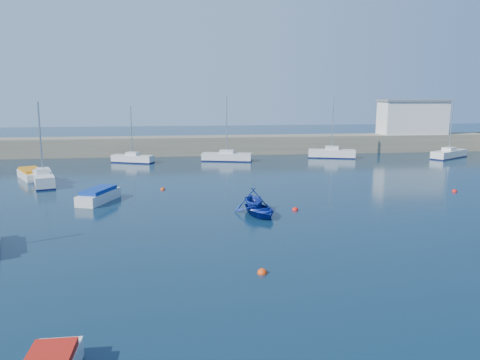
{
  "coord_description": "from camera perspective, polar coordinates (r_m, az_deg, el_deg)",
  "views": [
    {
      "loc": [
        -6.19,
        -22.69,
        8.68
      ],
      "look_at": [
        -1.06,
        15.56,
        1.6
      ],
      "focal_mm": 35.0,
      "sensor_mm": 36.0,
      "label": 1
    }
  ],
  "objects": [
    {
      "name": "dinghy_center",
      "position": [
        34.01,
        2.45,
        -3.72
      ],
      "size": [
        3.41,
        4.23,
        0.78
      ],
      "primitive_type": "imported",
      "rotation": [
        0.0,
        0.0,
        0.21
      ],
      "color": "#162D9B",
      "rests_on": "ground"
    },
    {
      "name": "sailboat_5",
      "position": [
        61.9,
        -12.96,
        2.58
      ],
      "size": [
        5.57,
        3.48,
        7.19
      ],
      "rotation": [
        0.0,
        0.0,
        1.17
      ],
      "color": "silver",
      "rests_on": "ground"
    },
    {
      "name": "sailboat_8",
      "position": [
        71.02,
        24.13,
        2.94
      ],
      "size": [
        6.74,
        5.21,
        8.84
      ],
      "rotation": [
        0.0,
        0.0,
        2.13
      ],
      "color": "silver",
      "rests_on": "ground"
    },
    {
      "name": "ground",
      "position": [
        25.07,
        7.26,
        -9.95
      ],
      "size": [
        220.0,
        220.0,
        0.0
      ],
      "primitive_type": "plane",
      "color": "#0C2437",
      "rests_on": "ground"
    },
    {
      "name": "harbor_office",
      "position": [
        77.72,
        20.28,
        7.12
      ],
      "size": [
        10.0,
        4.0,
        5.0
      ],
      "primitive_type": "cube",
      "color": "silver",
      "rests_on": "back_wall"
    },
    {
      "name": "sailboat_7",
      "position": [
        66.2,
        11.11,
        3.23
      ],
      "size": [
        6.59,
        3.55,
        8.46
      ],
      "rotation": [
        0.0,
        0.0,
        1.27
      ],
      "color": "silver",
      "rests_on": "ground"
    },
    {
      "name": "dinghy_left",
      "position": [
        35.26,
        1.63,
        -2.41
      ],
      "size": [
        2.88,
        3.33,
        1.74
      ],
      "primitive_type": "imported",
      "rotation": [
        0.0,
        0.0,
        -0.01
      ],
      "color": "#162D9B",
      "rests_on": "ground"
    },
    {
      "name": "buoy_1",
      "position": [
        35.87,
        6.75,
        -3.68
      ],
      "size": [
        0.49,
        0.49,
        0.49
      ],
      "primitive_type": "sphere",
      "color": "red",
      "rests_on": "ground"
    },
    {
      "name": "sailboat_3",
      "position": [
        49.14,
        -22.84,
        0.17
      ],
      "size": [
        3.46,
        6.17,
        8.0
      ],
      "rotation": [
        0.0,
        0.0,
        0.32
      ],
      "color": "silver",
      "rests_on": "ground"
    },
    {
      "name": "sailboat_6",
      "position": [
        61.91,
        -1.61,
        2.87
      ],
      "size": [
        6.77,
        3.44,
        8.54
      ],
      "rotation": [
        0.0,
        0.0,
        1.31
      ],
      "color": "silver",
      "rests_on": "ground"
    },
    {
      "name": "motorboat_1",
      "position": [
        40.03,
        -16.85,
        -1.81
      ],
      "size": [
        3.13,
        4.86,
        1.12
      ],
      "rotation": [
        0.0,
        0.0,
        -0.36
      ],
      "color": "silver",
      "rests_on": "ground"
    },
    {
      "name": "buoy_3",
      "position": [
        43.81,
        -9.4,
        -1.17
      ],
      "size": [
        0.43,
        0.43,
        0.43
      ],
      "primitive_type": "sphere",
      "color": "red",
      "rests_on": "ground"
    },
    {
      "name": "buoy_4",
      "position": [
        46.57,
        24.68,
        -1.31
      ],
      "size": [
        0.47,
        0.47,
        0.47
      ],
      "primitive_type": "sphere",
      "color": "red",
      "rests_on": "ground"
    },
    {
      "name": "buoy_0",
      "position": [
        23.5,
        2.74,
        -11.28
      ],
      "size": [
        0.5,
        0.5,
        0.5
      ],
      "primitive_type": "sphere",
      "color": "red",
      "rests_on": "ground"
    },
    {
      "name": "back_wall",
      "position": [
        69.36,
        -2.49,
        4.27
      ],
      "size": [
        96.0,
        4.5,
        2.6
      ],
      "primitive_type": "cube",
      "color": "#756E59",
      "rests_on": "ground"
    },
    {
      "name": "motorboat_2",
      "position": [
        53.52,
        -24.11,
        0.69
      ],
      "size": [
        4.03,
        5.42,
        1.07
      ],
      "rotation": [
        0.0,
        0.0,
        0.49
      ],
      "color": "silver",
      "rests_on": "ground"
    }
  ]
}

